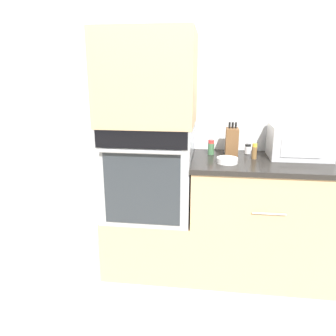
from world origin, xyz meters
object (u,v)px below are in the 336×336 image
Objects in this scene: bowl at (227,160)px; condiment_jar_near at (211,147)px; wall_oven at (150,169)px; knife_block at (232,142)px; condiment_jar_mid at (248,149)px; condiment_jar_far at (254,151)px; microwave at (300,142)px.

condiment_jar_near is at bearing 116.06° from bowl.
wall_oven is 6.21× the size of condiment_jar_near.
wall_oven is 0.50m from condiment_jar_near.
knife_block is 0.24m from bowl.
bowl is 1.31× the size of condiment_jar_near.
condiment_jar_mid is (0.17, 0.31, 0.02)m from bowl.
wall_oven reaches higher than condiment_jar_far.
condiment_jar_far is (0.16, -0.08, -0.05)m from knife_block.
condiment_jar_mid is at bearing 15.01° from condiment_jar_near.
condiment_jar_mid is at bearing 15.56° from wall_oven.
wall_oven is at bearing 169.74° from bowl.
wall_oven is 0.66m from knife_block.
condiment_jar_near is at bearing 174.05° from knife_block.
microwave is at bearing 13.32° from condiment_jar_far.
wall_oven is 1.14m from microwave.
microwave is 1.69× the size of knife_block.
condiment_jar_near is (0.46, 0.13, 0.16)m from wall_oven.
condiment_jar_mid is at bearing 165.46° from microwave.
knife_block is 0.19m from condiment_jar_far.
microwave is 0.65m from condiment_jar_near.
bowl is (0.58, -0.10, 0.12)m from wall_oven.
condiment_jar_near is 1.57× the size of condiment_jar_mid.
condiment_jar_near is at bearing 178.58° from microwave.
condiment_jar_far is at bearing -16.57° from condiment_jar_near.
condiment_jar_near is at bearing 163.43° from condiment_jar_far.
bowl is at bearing -118.85° from condiment_jar_mid.
condiment_jar_near is at bearing 15.89° from wall_oven.
wall_oven is at bearing -164.11° from condiment_jar_near.
knife_block is at bearing -179.99° from microwave.
knife_block reaches higher than condiment_jar_mid.
microwave is 0.35m from condiment_jar_far.
microwave reaches higher than condiment_jar_mid.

